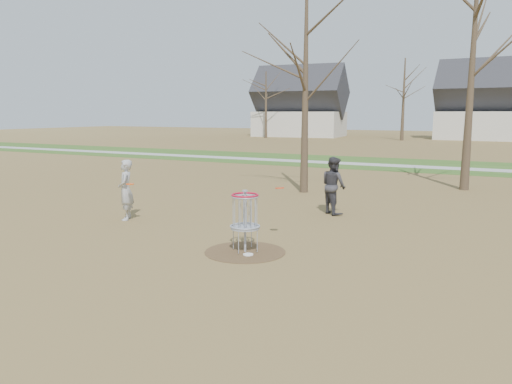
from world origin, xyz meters
TOP-DOWN VIEW (x-y plane):
  - ground at (0.00, 0.00)m, footprint 160.00×160.00m
  - green_band at (0.00, 21.00)m, footprint 160.00×8.00m
  - footpath at (0.00, 20.00)m, footprint 160.00×1.50m
  - dirt_circle at (0.00, 0.00)m, footprint 1.80×1.80m
  - player_standing at (-4.66, 1.43)m, footprint 0.70×0.76m
  - player_throwing at (0.36, 4.98)m, footprint 1.08×1.05m
  - disc_grounded at (0.18, -0.20)m, footprint 0.22×0.22m
  - discs_in_play at (-1.91, 1.24)m, footprint 4.71×0.37m
  - disc_golf_basket at (0.00, 0.00)m, footprint 0.64×0.64m
  - bare_trees at (1.78, 35.79)m, footprint 52.62×44.98m
  - houses_row at (4.32, 52.56)m, footprint 56.51×10.01m

SIDE VIEW (x-z plane):
  - ground at x=0.00m, z-range 0.00..0.00m
  - green_band at x=0.00m, z-range 0.00..0.01m
  - dirt_circle at x=0.00m, z-range 0.00..0.01m
  - footpath at x=0.00m, z-range 0.01..0.02m
  - disc_grounded at x=0.18m, z-range 0.01..0.03m
  - player_standing at x=-4.66m, z-range 0.00..1.74m
  - player_throwing at x=0.36m, z-range 0.00..1.75m
  - disc_golf_basket at x=0.00m, z-range 0.24..1.59m
  - discs_in_play at x=-1.91m, z-range 1.08..1.30m
  - houses_row at x=4.32m, z-range -0.11..7.15m
  - bare_trees at x=1.78m, z-range 0.85..9.85m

